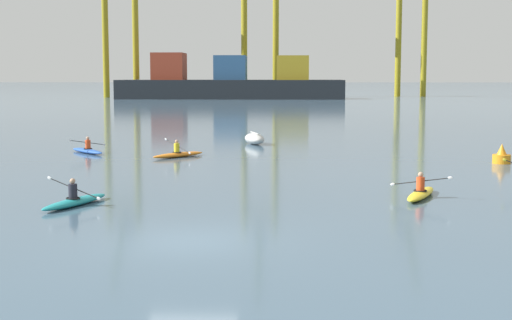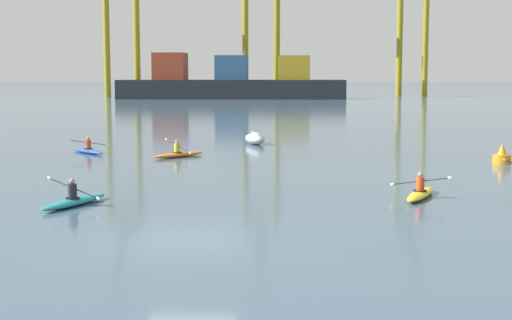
{
  "view_description": "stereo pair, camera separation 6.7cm",
  "coord_description": "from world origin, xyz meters",
  "px_view_note": "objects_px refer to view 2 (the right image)",
  "views": [
    {
      "loc": [
        2.5,
        -19.32,
        4.46
      ],
      "look_at": [
        1.3,
        13.79,
        0.6
      ],
      "focal_mm": 51.68,
      "sensor_mm": 36.0,
      "label": 1
    },
    {
      "loc": [
        2.57,
        -19.32,
        4.46
      ],
      "look_at": [
        1.3,
        13.79,
        0.6
      ],
      "focal_mm": 51.68,
      "sensor_mm": 36.0,
      "label": 2
    }
  ],
  "objects_px": {
    "kayak_teal": "(74,201)",
    "channel_buoy": "(502,156)",
    "kayak_blue": "(88,150)",
    "gantry_crane_west_mid": "(261,1)",
    "capsized_dinghy": "(255,139)",
    "kayak_yellow": "(420,193)",
    "container_barge": "(231,83)",
    "gantry_crane_west": "(121,8)",
    "gantry_crane_east_mid": "(414,5)",
    "kayak_orange": "(178,154)"
  },
  "relations": [
    {
      "from": "container_barge",
      "to": "gantry_crane_west_mid",
      "type": "bearing_deg",
      "value": 63.14
    },
    {
      "from": "channel_buoy",
      "to": "kayak_yellow",
      "type": "distance_m",
      "value": 12.15
    },
    {
      "from": "container_barge",
      "to": "kayak_yellow",
      "type": "xyz_separation_m",
      "value": [
        14.8,
        -109.56,
        -2.69
      ]
    },
    {
      "from": "gantry_crane_east_mid",
      "to": "kayak_yellow",
      "type": "distance_m",
      "value": 127.56
    },
    {
      "from": "container_barge",
      "to": "capsized_dinghy",
      "type": "bearing_deg",
      "value": -84.9
    },
    {
      "from": "gantry_crane_east_mid",
      "to": "channel_buoy",
      "type": "distance_m",
      "value": 116.31
    },
    {
      "from": "capsized_dinghy",
      "to": "kayak_blue",
      "type": "relative_size",
      "value": 0.95
    },
    {
      "from": "gantry_crane_west_mid",
      "to": "channel_buoy",
      "type": "distance_m",
      "value": 111.88
    },
    {
      "from": "capsized_dinghy",
      "to": "kayak_teal",
      "type": "relative_size",
      "value": 0.83
    },
    {
      "from": "channel_buoy",
      "to": "kayak_orange",
      "type": "bearing_deg",
      "value": 172.41
    },
    {
      "from": "gantry_crane_west",
      "to": "kayak_blue",
      "type": "height_order",
      "value": "gantry_crane_west"
    },
    {
      "from": "gantry_crane_west",
      "to": "kayak_yellow",
      "type": "distance_m",
      "value": 122.35
    },
    {
      "from": "container_barge",
      "to": "channel_buoy",
      "type": "relative_size",
      "value": 41.41
    },
    {
      "from": "channel_buoy",
      "to": "kayak_blue",
      "type": "xyz_separation_m",
      "value": [
        -22.13,
        4.05,
        -0.19
      ]
    },
    {
      "from": "kayak_blue",
      "to": "kayak_teal",
      "type": "relative_size",
      "value": 0.87
    },
    {
      "from": "gantry_crane_west",
      "to": "kayak_teal",
      "type": "bearing_deg",
      "value": -78.36
    },
    {
      "from": "gantry_crane_west",
      "to": "gantry_crane_east_mid",
      "type": "distance_m",
      "value": 58.01
    },
    {
      "from": "gantry_crane_west_mid",
      "to": "gantry_crane_east_mid",
      "type": "bearing_deg",
      "value": 8.73
    },
    {
      "from": "kayak_blue",
      "to": "gantry_crane_east_mid",
      "type": "bearing_deg",
      "value": 71.36
    },
    {
      "from": "kayak_orange",
      "to": "capsized_dinghy",
      "type": "bearing_deg",
      "value": 63.15
    },
    {
      "from": "gantry_crane_west",
      "to": "channel_buoy",
      "type": "distance_m",
      "value": 114.46
    },
    {
      "from": "gantry_crane_west_mid",
      "to": "capsized_dinghy",
      "type": "distance_m",
      "value": 101.14
    },
    {
      "from": "kayak_teal",
      "to": "channel_buoy",
      "type": "bearing_deg",
      "value": 34.96
    },
    {
      "from": "capsized_dinghy",
      "to": "channel_buoy",
      "type": "height_order",
      "value": "channel_buoy"
    },
    {
      "from": "kayak_orange",
      "to": "gantry_crane_west_mid",
      "type": "bearing_deg",
      "value": 89.41
    },
    {
      "from": "kayak_orange",
      "to": "channel_buoy",
      "type": "bearing_deg",
      "value": -7.59
    },
    {
      "from": "channel_buoy",
      "to": "kayak_teal",
      "type": "distance_m",
      "value": 22.1
    },
    {
      "from": "capsized_dinghy",
      "to": "kayak_yellow",
      "type": "xyz_separation_m",
      "value": [
        6.84,
        -20.4,
        -0.18
      ]
    },
    {
      "from": "container_barge",
      "to": "kayak_orange",
      "type": "bearing_deg",
      "value": -87.57
    },
    {
      "from": "kayak_blue",
      "to": "kayak_yellow",
      "type": "distance_m",
      "value": 21.78
    },
    {
      "from": "kayak_yellow",
      "to": "gantry_crane_east_mid",
      "type": "bearing_deg",
      "value": 80.46
    },
    {
      "from": "kayak_teal",
      "to": "kayak_orange",
      "type": "bearing_deg",
      "value": 84.51
    },
    {
      "from": "container_barge",
      "to": "gantry_crane_west",
      "type": "bearing_deg",
      "value": 164.4
    },
    {
      "from": "kayak_yellow",
      "to": "kayak_orange",
      "type": "height_order",
      "value": "kayak_orange"
    },
    {
      "from": "gantry_crane_west",
      "to": "kayak_orange",
      "type": "height_order",
      "value": "gantry_crane_west"
    },
    {
      "from": "container_barge",
      "to": "gantry_crane_east_mid",
      "type": "relative_size",
      "value": 1.13
    },
    {
      "from": "kayak_blue",
      "to": "kayak_teal",
      "type": "height_order",
      "value": "kayak_teal"
    },
    {
      "from": "container_barge",
      "to": "kayak_yellow",
      "type": "height_order",
      "value": "container_barge"
    },
    {
      "from": "gantry_crane_west_mid",
      "to": "capsized_dinghy",
      "type": "height_order",
      "value": "gantry_crane_west_mid"
    },
    {
      "from": "gantry_crane_east_mid",
      "to": "kayak_orange",
      "type": "height_order",
      "value": "gantry_crane_east_mid"
    },
    {
      "from": "gantry_crane_west",
      "to": "kayak_yellow",
      "type": "height_order",
      "value": "gantry_crane_west"
    },
    {
      "from": "kayak_blue",
      "to": "gantry_crane_west_mid",
      "type": "bearing_deg",
      "value": 86.43
    },
    {
      "from": "kayak_blue",
      "to": "channel_buoy",
      "type": "bearing_deg",
      "value": -10.37
    },
    {
      "from": "gantry_crane_east_mid",
      "to": "kayak_orange",
      "type": "relative_size",
      "value": 12.58
    },
    {
      "from": "kayak_blue",
      "to": "kayak_yellow",
      "type": "relative_size",
      "value": 0.87
    },
    {
      "from": "capsized_dinghy",
      "to": "kayak_yellow",
      "type": "distance_m",
      "value": 21.52
    },
    {
      "from": "gantry_crane_west_mid",
      "to": "kayak_blue",
      "type": "relative_size",
      "value": 13.39
    },
    {
      "from": "gantry_crane_east_mid",
      "to": "kayak_teal",
      "type": "relative_size",
      "value": 10.81
    },
    {
      "from": "kayak_orange",
      "to": "kayak_teal",
      "type": "xyz_separation_m",
      "value": [
        -1.43,
        -14.89,
        0.0
      ]
    },
    {
      "from": "kayak_blue",
      "to": "kayak_yellow",
      "type": "height_order",
      "value": "same"
    }
  ]
}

